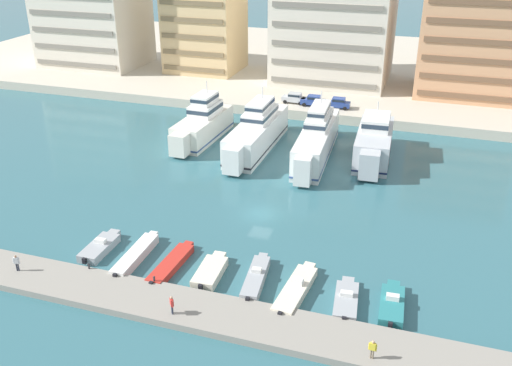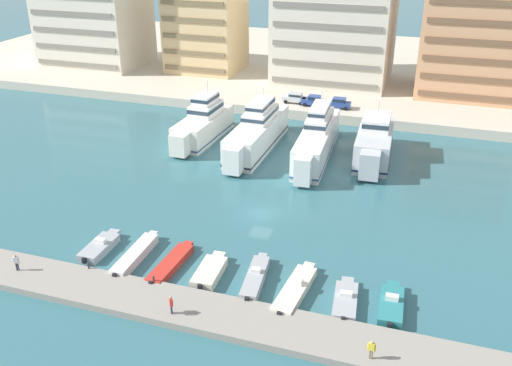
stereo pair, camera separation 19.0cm
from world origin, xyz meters
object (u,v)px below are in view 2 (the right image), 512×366
at_px(yacht_white_left, 257,132).
at_px(car_silver_far_left, 295,98).
at_px(motorboat_cream_center_right, 295,290).
at_px(motorboat_grey_mid_right, 345,300).
at_px(motorboat_white_left, 135,255).
at_px(motorboat_cream_center_left, 210,272).
at_px(motorboat_red_mid_left, 171,264).
at_px(motorboat_teal_right, 391,305).
at_px(pedestrian_near_edge, 372,348).
at_px(pedestrian_far_side, 16,261).
at_px(yacht_ivory_far_left, 203,124).
at_px(pedestrian_mid_deck, 171,303).
at_px(car_blue_mid_left, 339,103).
at_px(motorboat_grey_center, 255,278).
at_px(yacht_silver_center_left, 374,143).
at_px(motorboat_grey_far_left, 100,247).
at_px(yacht_white_mid_left, 317,139).
at_px(car_blue_left, 314,100).

distance_m(yacht_white_left, car_silver_far_left, 18.22).
height_order(motorboat_cream_center_right, motorboat_grey_mid_right, motorboat_cream_center_right).
bearing_deg(motorboat_white_left, motorboat_cream_center_left, -2.20).
bearing_deg(motorboat_red_mid_left, motorboat_grey_mid_right, -1.20).
xyz_separation_m(motorboat_teal_right, pedestrian_near_edge, (-0.77, -7.37, 1.17)).
bearing_deg(pedestrian_far_side, motorboat_teal_right, 9.93).
xyz_separation_m(yacht_white_left, motorboat_cream_center_left, (5.89, -32.16, -2.14)).
distance_m(yacht_ivory_far_left, motorboat_grey_mid_right, 43.73).
height_order(motorboat_white_left, car_silver_far_left, car_silver_far_left).
bearing_deg(yacht_ivory_far_left, pedestrian_mid_deck, -70.44).
distance_m(yacht_white_left, motorboat_grey_mid_right, 37.59).
xyz_separation_m(car_silver_far_left, pedestrian_near_edge, (21.19, -57.55, -0.94)).
xyz_separation_m(motorboat_red_mid_left, car_blue_mid_left, (6.83, 49.74, 2.22)).
height_order(yacht_ivory_far_left, motorboat_grey_center, yacht_ivory_far_left).
relative_size(yacht_white_left, yacht_silver_center_left, 1.26).
distance_m(yacht_silver_center_left, pedestrian_far_side, 48.40).
bearing_deg(motorboat_grey_far_left, car_blue_mid_left, 73.00).
xyz_separation_m(motorboat_cream_center_left, car_silver_far_left, (-5.03, 50.37, 2.15)).
xyz_separation_m(yacht_white_left, motorboat_grey_center, (10.34, -31.87, -2.09)).
height_order(yacht_white_left, motorboat_cream_center_right, yacht_white_left).
height_order(motorboat_cream_center_right, car_silver_far_left, car_silver_far_left).
relative_size(yacht_white_left, motorboat_grey_center, 2.76).
relative_size(car_blue_mid_left, pedestrian_mid_deck, 2.38).
height_order(motorboat_grey_mid_right, car_silver_far_left, car_silver_far_left).
bearing_deg(yacht_white_mid_left, car_silver_far_left, 113.59).
height_order(yacht_silver_center_left, pedestrian_far_side, yacht_silver_center_left).
height_order(motorboat_cream_center_left, motorboat_teal_right, motorboat_teal_right).
relative_size(yacht_ivory_far_left, pedestrian_far_side, 9.83).
distance_m(motorboat_cream_center_left, pedestrian_far_side, 18.24).
bearing_deg(yacht_silver_center_left, motorboat_cream_center_right, -93.97).
xyz_separation_m(yacht_white_left, yacht_silver_center_left, (16.66, 1.49, -0.15)).
height_order(motorboat_grey_far_left, car_blue_left, car_blue_left).
bearing_deg(yacht_ivory_far_left, motorboat_cream_center_left, -65.89).
relative_size(motorboat_white_left, pedestrian_near_edge, 5.07).
bearing_deg(motorboat_white_left, yacht_ivory_far_left, 101.58).
bearing_deg(pedestrian_near_edge, car_blue_mid_left, 103.32).
xyz_separation_m(yacht_white_left, motorboat_cream_center_right, (14.31, -32.37, -2.15)).
bearing_deg(motorboat_white_left, motorboat_cream_center_right, -1.80).
bearing_deg(yacht_white_mid_left, motorboat_red_mid_left, -102.66).
distance_m(motorboat_white_left, motorboat_cream_center_right, 16.58).
xyz_separation_m(motorboat_white_left, pedestrian_far_side, (-9.10, -6.11, 1.19)).
bearing_deg(car_blue_mid_left, motorboat_teal_right, -73.97).
height_order(yacht_white_mid_left, pedestrian_near_edge, yacht_white_mid_left).
distance_m(motorboat_white_left, car_blue_left, 50.02).
height_order(motorboat_grey_mid_right, pedestrian_mid_deck, pedestrian_mid_deck).
height_order(yacht_white_left, car_silver_far_left, yacht_white_left).
xyz_separation_m(motorboat_cream_center_left, car_blue_left, (-1.57, 49.86, 2.15)).
xyz_separation_m(car_silver_far_left, car_blue_left, (3.46, -0.51, 0.00)).
relative_size(motorboat_cream_center_right, pedestrian_near_edge, 5.12).
bearing_deg(motorboat_teal_right, motorboat_grey_mid_right, -173.63).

